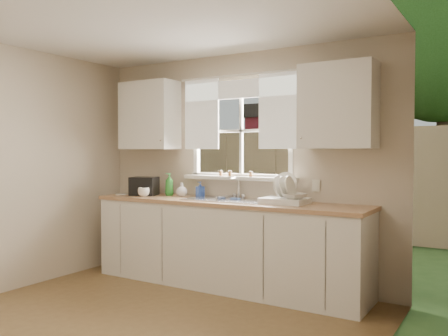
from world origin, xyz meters
The scene contains 20 objects.
room_walls centered at (0.00, -0.07, 1.24)m, with size 3.62×4.02×2.50m.
ceiling centered at (0.00, 0.00, 2.50)m, with size 3.60×4.00×0.02m, color silver.
window centered at (0.00, 2.00, 1.49)m, with size 1.38×0.16×1.06m.
curtains centered at (0.00, 1.95, 1.93)m, with size 1.50×0.03×0.81m.
base_cabinets centered at (0.00, 1.68, 0.43)m, with size 3.00×0.62×0.87m, color silver.
countertop centered at (0.00, 1.68, 0.89)m, with size 3.04×0.65×0.04m, color #AA7D55.
upper_cabinet_left centered at (-1.15, 1.82, 1.85)m, with size 0.70×0.33×0.80m, color silver.
upper_cabinet_right centered at (1.15, 1.82, 1.85)m, with size 0.70×0.33×0.80m, color silver.
wall_outlet centered at (0.88, 1.99, 1.08)m, with size 0.08×0.01×0.12m, color beige.
sill_jars centered at (-0.05, 1.94, 1.18)m, with size 0.42×0.04×0.06m.
backyard centered at (0.58, 8.42, 3.46)m, with size 20.00×10.00×6.13m.
sink centered at (0.00, 1.71, 0.84)m, with size 0.88×0.52×0.40m.
dish_rack centered at (0.66, 1.71, 0.98)m, with size 0.43×0.33×0.31m.
bowl centered at (0.78, 1.66, 0.99)m, with size 0.21×0.21×0.05m, color beige.
soap_bottle_a centered at (-0.83, 1.79, 1.04)m, with size 0.10×0.10×0.26m, color #2C872D.
soap_bottle_b centered at (-0.46, 1.88, 0.99)m, with size 0.08×0.08×0.17m, color blue.
soap_bottle_c centered at (-0.65, 1.78, 0.99)m, with size 0.12×0.12×0.16m, color beige.
saucer centered at (-1.40, 1.61, 0.92)m, with size 0.16×0.16×0.01m, color silver.
cup centered at (-1.01, 1.55, 0.96)m, with size 0.13×0.13×0.10m, color white.
black_appliance centered at (-1.12, 1.69, 1.02)m, with size 0.29×0.25×0.21m, color black.
Camera 1 is at (2.56, -2.55, 1.42)m, focal length 38.00 mm.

